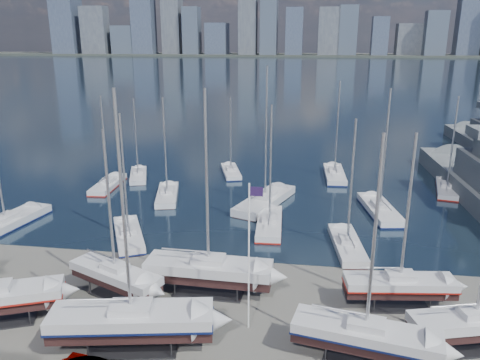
# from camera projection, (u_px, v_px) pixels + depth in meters

# --- Properties ---
(ground) EXTENTS (1400.00, 1400.00, 0.00)m
(ground) POSITION_uv_depth(u_px,v_px,m) (205.00, 317.00, 36.85)
(ground) COLOR #605E59
(ground) RESTS_ON ground
(water) EXTENTS (1400.00, 600.00, 0.40)m
(water) POSITION_uv_depth(u_px,v_px,m) (301.00, 70.00, 330.28)
(water) COLOR #1B283E
(water) RESTS_ON ground
(far_shore) EXTENTS (1400.00, 80.00, 2.20)m
(far_shore) POSITION_uv_depth(u_px,v_px,m) (306.00, 55.00, 575.99)
(far_shore) COLOR #2D332D
(far_shore) RESTS_ON ground
(skyline) EXTENTS (639.14, 43.80, 107.69)m
(skyline) POSITION_uv_depth(u_px,v_px,m) (301.00, 23.00, 560.16)
(skyline) COLOR #475166
(skyline) RESTS_ON far_shore
(sailboat_cradle_2) EXTENTS (8.97, 5.85, 14.40)m
(sailboat_cradle_2) POSITION_uv_depth(u_px,v_px,m) (115.00, 275.00, 39.21)
(sailboat_cradle_2) COLOR #2D2D33
(sailboat_cradle_2) RESTS_ON ground
(sailboat_cradle_3) EXTENTS (11.77, 5.20, 18.21)m
(sailboat_cradle_3) POSITION_uv_depth(u_px,v_px,m) (132.00, 321.00, 32.55)
(sailboat_cradle_3) COLOR #2D2D33
(sailboat_cradle_3) RESTS_ON ground
(sailboat_cradle_4) EXTENTS (10.83, 3.31, 17.44)m
(sailboat_cradle_4) POSITION_uv_depth(u_px,v_px,m) (209.00, 270.00, 39.79)
(sailboat_cradle_4) COLOR #2D2D33
(sailboat_cradle_4) RESTS_ON ground
(sailboat_cradle_5) EXTENTS (10.10, 4.53, 15.79)m
(sailboat_cradle_5) POSITION_uv_depth(u_px,v_px,m) (366.00, 336.00, 31.12)
(sailboat_cradle_5) COLOR #2D2D33
(sailboat_cradle_5) RESTS_ON ground
(sailboat_cradle_6) EXTENTS (9.11, 3.59, 14.46)m
(sailboat_cradle_6) POSITION_uv_depth(u_px,v_px,m) (400.00, 285.00, 37.66)
(sailboat_cradle_6) COLOR #2D2D33
(sailboat_cradle_6) RESTS_ON ground
(sailboat_cradle_7) EXTENTS (9.40, 4.90, 14.87)m
(sailboat_cradle_7) POSITION_uv_depth(u_px,v_px,m) (475.00, 323.00, 32.55)
(sailboat_cradle_7) COLOR #2D2D33
(sailboat_cradle_7) RESTS_ON ground
(sailboat_moored_0) EXTENTS (5.26, 12.20, 17.66)m
(sailboat_moored_0) POSITION_uv_depth(u_px,v_px,m) (6.00, 225.00, 54.02)
(sailboat_moored_0) COLOR black
(sailboat_moored_0) RESTS_ON water
(sailboat_moored_1) EXTENTS (3.15, 9.51, 14.03)m
(sailboat_moored_1) POSITION_uv_depth(u_px,v_px,m) (108.00, 185.00, 68.78)
(sailboat_moored_1) COLOR black
(sailboat_moored_1) RESTS_ON water
(sailboat_moored_2) EXTENTS (5.06, 8.93, 13.00)m
(sailboat_moored_2) POSITION_uv_depth(u_px,v_px,m) (138.00, 176.00, 73.38)
(sailboat_moored_2) COLOR black
(sailboat_moored_2) RESTS_ON water
(sailboat_moored_3) EXTENTS (6.66, 9.85, 14.42)m
(sailboat_moored_3) POSITION_uv_depth(u_px,v_px,m) (129.00, 236.00, 51.14)
(sailboat_moored_3) COLOR black
(sailboat_moored_3) RESTS_ON water
(sailboat_moored_4) EXTENTS (4.81, 9.88, 14.37)m
(sailboat_moored_4) POSITION_uv_depth(u_px,v_px,m) (167.00, 196.00, 64.14)
(sailboat_moored_4) COLOR black
(sailboat_moored_4) RESTS_ON water
(sailboat_moored_5) EXTENTS (4.79, 9.00, 12.96)m
(sailboat_moored_5) POSITION_uv_depth(u_px,v_px,m) (231.00, 172.00, 75.47)
(sailboat_moored_5) COLOR black
(sailboat_moored_5) RESTS_ON water
(sailboat_moored_6) EXTENTS (3.29, 10.08, 14.88)m
(sailboat_moored_6) POSITION_uv_depth(u_px,v_px,m) (269.00, 225.00, 54.25)
(sailboat_moored_6) COLOR black
(sailboat_moored_6) RESTS_ON water
(sailboat_moored_7) EXTENTS (7.52, 12.83, 18.71)m
(sailboat_moored_7) POSITION_uv_depth(u_px,v_px,m) (265.00, 203.00, 61.53)
(sailboat_moored_7) COLOR black
(sailboat_moored_7) RESTS_ON water
(sailboat_moored_8) EXTENTS (3.36, 10.60, 15.68)m
(sailboat_moored_8) POSITION_uv_depth(u_px,v_px,m) (334.00, 175.00, 73.73)
(sailboat_moored_8) COLOR black
(sailboat_moored_8) RESTS_ON water
(sailboat_moored_9) EXTENTS (3.73, 9.71, 14.29)m
(sailboat_moored_9) POSITION_uv_depth(u_px,v_px,m) (347.00, 246.00, 48.69)
(sailboat_moored_9) COLOR black
(sailboat_moored_9) RESTS_ON water
(sailboat_moored_10) EXTENTS (4.79, 11.22, 16.24)m
(sailboat_moored_10) POSITION_uv_depth(u_px,v_px,m) (380.00, 211.00, 58.58)
(sailboat_moored_10) COLOR black
(sailboat_moored_10) RESTS_ON water
(sailboat_moored_11) EXTENTS (4.57, 9.85, 14.21)m
(sailboat_moored_11) POSITION_uv_depth(u_px,v_px,m) (446.00, 190.00, 66.87)
(sailboat_moored_11) COLOR black
(sailboat_moored_11) RESTS_ON water
(flagpole) EXTENTS (1.02, 0.12, 11.47)m
(flagpole) POSITION_uv_depth(u_px,v_px,m) (250.00, 248.00, 33.57)
(flagpole) COLOR white
(flagpole) RESTS_ON ground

